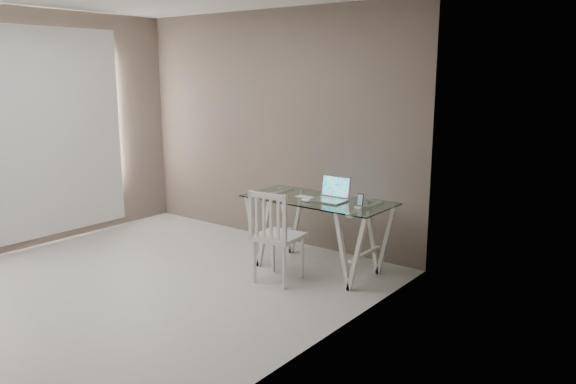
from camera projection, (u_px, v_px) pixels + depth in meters
name	position (u px, v px, depth m)	size (l,w,h in m)	color
room	(105.00, 104.00, 4.87)	(4.50, 4.52, 2.71)	#B1AEA9
desk	(318.00, 234.00, 5.69)	(1.50, 0.70, 0.75)	silver
chair	(274.00, 233.00, 5.31)	(0.46, 0.46, 0.91)	silver
laptop	(332.00, 195.00, 5.55)	(0.34, 0.27, 0.24)	#B5B5B9
keyboard	(307.00, 198.00, 5.67)	(0.26, 0.11, 0.01)	silver
mouse	(306.00, 200.00, 5.49)	(0.10, 0.06, 0.03)	white
phone_dock	(360.00, 204.00, 5.25)	(0.07, 0.07, 0.13)	white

